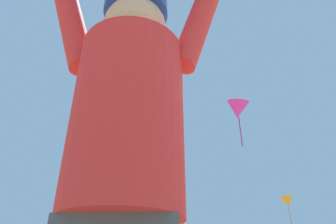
# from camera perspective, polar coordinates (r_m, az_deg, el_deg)

# --- Properties ---
(kite_flyer_person) EXTENTS (0.81, 0.35, 1.92)m
(kite_flyer_person) POSITION_cam_1_polar(r_m,az_deg,el_deg) (0.88, -8.09, -11.61)
(kite_flyer_person) COLOR #424751
(kite_flyer_person) RESTS_ON ground
(distant_kite_orange_overhead_distant) EXTENTS (1.65, 1.70, 2.61)m
(distant_kite_orange_overhead_distant) POSITION_cam_1_polar(r_m,az_deg,el_deg) (32.47, 21.10, -15.15)
(distant_kite_orange_overhead_distant) COLOR orange
(distant_kite_white_far_center) EXTENTS (0.82, 0.96, 1.82)m
(distant_kite_white_far_center) POSITION_cam_1_polar(r_m,az_deg,el_deg) (39.42, -4.25, -0.15)
(distant_kite_white_far_center) COLOR white
(distant_kite_orange_low_left) EXTENTS (0.66, 0.65, 0.19)m
(distant_kite_orange_low_left) POSITION_cam_1_polar(r_m,az_deg,el_deg) (14.16, -10.06, -8.30)
(distant_kite_orange_low_left) COLOR orange
(distant_kite_teal_mid_left) EXTENTS (1.97, 1.96, 3.18)m
(distant_kite_teal_mid_left) POSITION_cam_1_polar(r_m,az_deg,el_deg) (27.26, -6.17, -0.89)
(distant_kite_teal_mid_left) COLOR #19B2AD
(distant_kite_magenta_high_left) EXTENTS (1.82, 1.93, 2.94)m
(distant_kite_magenta_high_left) POSITION_cam_1_polar(r_m,az_deg,el_deg) (17.86, 12.70, 0.43)
(distant_kite_magenta_high_left) COLOR #DB2393
(distant_kite_black_low_right) EXTENTS (0.61, 0.63, 0.29)m
(distant_kite_black_low_right) POSITION_cam_1_polar(r_m,az_deg,el_deg) (35.67, -5.93, 6.46)
(distant_kite_black_low_right) COLOR black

